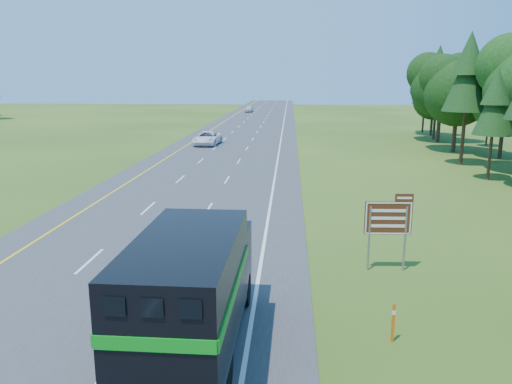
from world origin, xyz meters
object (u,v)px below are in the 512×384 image
at_px(exit_sign, 389,221).
at_px(far_car, 249,109).
at_px(horse_truck, 192,290).
at_px(white_suv, 207,138).

bearing_deg(exit_sign, far_car, 95.69).
height_order(horse_truck, exit_sign, horse_truck).
distance_m(white_suv, far_car, 60.72).
bearing_deg(far_car, exit_sign, -79.70).
relative_size(white_suv, exit_sign, 1.77).
relative_size(white_suv, far_car, 1.33).
xyz_separation_m(white_suv, exit_sign, (13.77, -38.95, 1.25)).
xyz_separation_m(horse_truck, exit_sign, (6.62, 6.95, 0.10)).
xyz_separation_m(horse_truck, white_suv, (-7.15, 45.90, -1.16)).
relative_size(far_car, exit_sign, 1.33).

